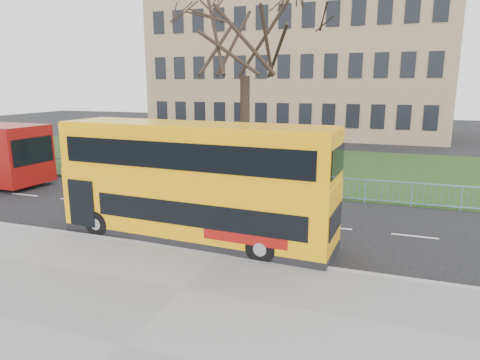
% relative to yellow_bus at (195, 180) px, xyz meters
% --- Properties ---
extents(ground, '(120.00, 120.00, 0.00)m').
position_rel_yellow_bus_xyz_m(ground, '(1.30, 0.41, -2.16)').
color(ground, black).
rests_on(ground, ground).
extents(pavement, '(80.00, 10.50, 0.12)m').
position_rel_yellow_bus_xyz_m(pavement, '(1.30, -6.34, -2.10)').
color(pavement, slate).
rests_on(pavement, ground).
extents(kerb, '(80.00, 0.20, 0.14)m').
position_rel_yellow_bus_xyz_m(kerb, '(1.30, -1.14, -2.09)').
color(kerb, gray).
rests_on(kerb, ground).
extents(grass_verge, '(80.00, 15.40, 0.08)m').
position_rel_yellow_bus_xyz_m(grass_verge, '(1.30, 14.71, -2.12)').
color(grass_verge, '#203513').
rests_on(grass_verge, ground).
extents(guard_railing, '(40.00, 0.12, 1.10)m').
position_rel_yellow_bus_xyz_m(guard_railing, '(1.30, 7.01, -1.61)').
color(guard_railing, '#688EB9').
rests_on(guard_railing, ground).
extents(bare_tree, '(9.56, 9.56, 13.66)m').
position_rel_yellow_bus_xyz_m(bare_tree, '(-1.70, 10.41, 4.75)').
color(bare_tree, black).
rests_on(bare_tree, grass_verge).
extents(civic_building, '(30.00, 15.00, 14.00)m').
position_rel_yellow_bus_xyz_m(civic_building, '(-3.70, 35.41, 4.84)').
color(civic_building, '#90775B').
rests_on(civic_building, ground).
extents(yellow_bus, '(9.73, 2.84, 4.03)m').
position_rel_yellow_bus_xyz_m(yellow_bus, '(0.00, 0.00, 0.00)').
color(yellow_bus, '#F9A70A').
rests_on(yellow_bus, ground).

